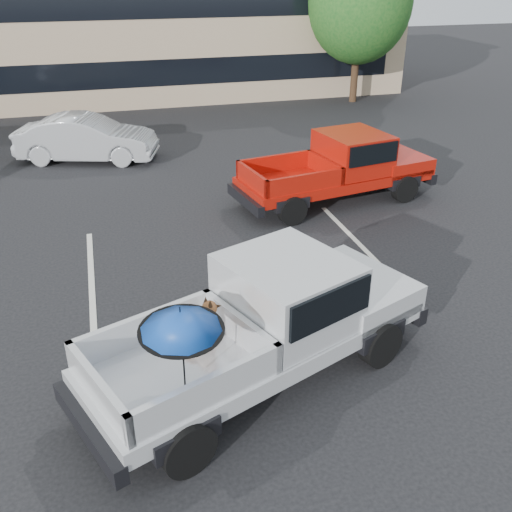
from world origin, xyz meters
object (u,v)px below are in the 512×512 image
object	(u,v)px
red_pickup	(347,164)
silver_sedan	(87,138)
tree_right	(360,2)
silver_pickup	(275,314)

from	to	relation	value
red_pickup	silver_sedan	distance (m)	8.56
red_pickup	silver_sedan	bearing A→B (deg)	131.40
tree_right	red_pickup	size ratio (longest dim) A/B	1.19
silver_pickup	silver_sedan	size ratio (longest dim) A/B	1.37
tree_right	silver_pickup	world-z (taller)	tree_right
tree_right	red_pickup	world-z (taller)	tree_right
red_pickup	silver_sedan	xyz separation A→B (m)	(-6.68, 5.35, -0.26)
tree_right	silver_pickup	bearing A→B (deg)	-117.80
tree_right	silver_pickup	size ratio (longest dim) A/B	1.13
tree_right	silver_sedan	size ratio (longest dim) A/B	1.54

